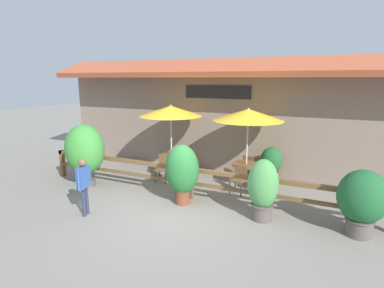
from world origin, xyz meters
name	(u,v)px	position (x,y,z in m)	size (l,w,h in m)	color
ground_plane	(174,212)	(0.00, 0.00, 0.00)	(60.00, 60.00, 0.00)	gray
building_facade	(225,115)	(0.00, 4.10, 2.17)	(14.28, 1.49, 4.23)	gray
patio_railing	(191,176)	(0.00, 1.05, 0.70)	(10.40, 0.14, 0.95)	brown
patio_umbrella_near	(171,111)	(-1.57, 2.79, 2.36)	(2.23, 2.23, 2.59)	#B7B2A8
dining_table_near	(171,159)	(-1.57, 2.79, 0.60)	(0.95, 0.95, 0.75)	brown
chair_near_streetside	(163,167)	(-1.53, 2.10, 0.48)	(0.47, 0.47, 0.86)	brown
chair_near_wallside	(181,158)	(-1.52, 3.48, 0.48)	(0.43, 0.43, 0.86)	brown
patio_umbrella_middle	(248,115)	(1.22, 2.78, 2.36)	(2.23, 2.23, 2.59)	#B7B2A8
dining_table_middle	(246,168)	(1.22, 2.78, 0.60)	(0.95, 0.95, 0.75)	brown
chair_middle_streetside	(239,178)	(1.19, 2.05, 0.48)	(0.48, 0.48, 0.86)	brown
chair_middle_wallside	(250,166)	(1.16, 3.51, 0.48)	(0.50, 0.50, 0.86)	brown
potted_plant_tall_tropical	(263,188)	(2.20, 0.57, 0.83)	(0.76, 0.68, 1.57)	#564C47
potted_plant_entrance_palm	(182,171)	(-0.06, 0.62, 0.96)	(0.96, 0.86, 1.71)	brown
potted_plant_small_flowering	(362,200)	(4.37, 0.67, 0.86)	(1.07, 0.96, 1.54)	#564C47
potted_plant_corner_fern	(85,150)	(-3.55, 0.58, 1.22)	(1.30, 1.17, 2.06)	#564C47
potted_plant_broad_leaf	(271,163)	(1.89, 3.55, 0.65)	(0.73, 0.65, 1.21)	brown
pedestrian	(84,179)	(-2.02, -1.09, 0.98)	(0.28, 0.53, 1.53)	#2D334C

